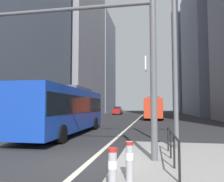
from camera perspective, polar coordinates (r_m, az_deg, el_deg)
The scene contains 16 objects.
ground_plane at distance 27.81m, azimuth 5.68°, elevation -7.93°, with size 160.00×160.00×0.00m, color #28282B.
lane_centre_line at distance 37.77m, azimuth 6.88°, elevation -6.87°, with size 0.20×80.00×0.01m, color beige.
office_tower_left_mid at distance 54.40m, azimuth -10.88°, elevation 19.39°, with size 12.01×21.56×46.88m, color gray.
office_tower_left_far at distance 74.88m, azimuth -4.09°, elevation 6.54°, with size 10.30×17.28×31.17m, color slate.
office_tower_right_mid at distance 57.66m, azimuth 25.14°, elevation 10.18°, with size 12.92×23.57×31.32m, color slate.
office_tower_right_far at distance 84.02m, azimuth 20.31°, elevation 8.71°, with size 13.49×23.56×40.03m, color slate.
city_bus_blue_oncoming at distance 15.90m, azimuth -11.68°, elevation -4.23°, with size 2.80×11.34×3.40m.
sedan_white_oncoming at distance 16.59m, azimuth -25.60°, elevation -6.84°, with size 2.07×4.32×1.94m.
city_bus_red_receding at distance 35.93m, azimuth 10.66°, elevation -4.05°, with size 2.92×11.51×3.40m.
car_oncoming_mid at distance 54.09m, azimuth 1.42°, elevation -4.97°, with size 2.04×4.38×1.94m.
car_receding_near at distance 51.55m, azimuth 11.75°, elevation -4.94°, with size 2.09×4.17×1.94m.
traffic_signal_gantry at distance 8.35m, azimuth -7.00°, elevation 11.56°, with size 7.19×0.65×6.00m.
street_lamp_post at distance 10.67m, azimuth 15.59°, elevation 14.48°, with size 5.50×0.32×8.00m.
bollard_left at distance 4.95m, azimuth 0.15°, elevation -18.89°, with size 0.20×0.20×0.92m.
bollard_right at distance 5.67m, azimuth 4.47°, elevation -16.84°, with size 0.20×0.20×0.93m.
pedestrian_railing at distance 7.56m, azimuth 15.04°, elevation -11.96°, with size 0.06×3.87×0.98m.
Camera 1 is at (2.19, -7.66, 1.93)m, focal length 35.96 mm.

